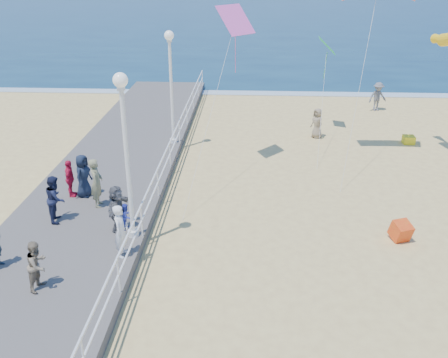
{
  "coord_description": "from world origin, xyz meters",
  "views": [
    {
      "loc": [
        -1.65,
        -13.92,
        8.66
      ],
      "look_at": [
        -2.5,
        2.0,
        1.6
      ],
      "focal_mm": 40.0,
      "sensor_mm": 36.0,
      "label": 1
    }
  ],
  "objects_px": {
    "lamp_post_mid": "(125,141)",
    "beach_walker_c": "(317,123)",
    "spectator_6": "(97,183)",
    "box_kite": "(401,233)",
    "beach_walker_a": "(378,97)",
    "spectator_7": "(56,198)",
    "lamp_post_far": "(171,76)",
    "woman_holding_toddler": "(121,231)",
    "spectator_3": "(70,179)",
    "spectator_4": "(83,176)",
    "spectator_5": "(117,208)",
    "toddler_held": "(126,216)",
    "beach_chair_left": "(409,140)",
    "spectator_1": "(38,265)"
  },
  "relations": [
    {
      "from": "spectator_5",
      "to": "beach_chair_left",
      "type": "distance_m",
      "value": 16.11
    },
    {
      "from": "lamp_post_mid",
      "to": "spectator_1",
      "type": "distance_m",
      "value": 4.3
    },
    {
      "from": "spectator_6",
      "to": "box_kite",
      "type": "bearing_deg",
      "value": -104.11
    },
    {
      "from": "lamp_post_mid",
      "to": "beach_chair_left",
      "type": "height_order",
      "value": "lamp_post_mid"
    },
    {
      "from": "spectator_3",
      "to": "spectator_4",
      "type": "height_order",
      "value": "spectator_4"
    },
    {
      "from": "lamp_post_mid",
      "to": "toddler_held",
      "type": "bearing_deg",
      "value": -84.38
    },
    {
      "from": "lamp_post_far",
      "to": "spectator_3",
      "type": "xyz_separation_m",
      "value": [
        -2.98,
        -6.19,
        -2.54
      ]
    },
    {
      "from": "spectator_1",
      "to": "beach_walker_a",
      "type": "distance_m",
      "value": 23.7
    },
    {
      "from": "spectator_3",
      "to": "spectator_5",
      "type": "xyz_separation_m",
      "value": [
        2.42,
        -2.44,
        0.07
      ]
    },
    {
      "from": "lamp_post_mid",
      "to": "spectator_7",
      "type": "relative_size",
      "value": 3.26
    },
    {
      "from": "lamp_post_mid",
      "to": "box_kite",
      "type": "relative_size",
      "value": 8.87
    },
    {
      "from": "spectator_4",
      "to": "spectator_6",
      "type": "bearing_deg",
      "value": -121.55
    },
    {
      "from": "spectator_3",
      "to": "spectator_7",
      "type": "relative_size",
      "value": 0.88
    },
    {
      "from": "lamp_post_far",
      "to": "woman_holding_toddler",
      "type": "xyz_separation_m",
      "value": [
        -0.05,
        -10.17,
        -2.42
      ]
    },
    {
      "from": "spectator_6",
      "to": "beach_chair_left",
      "type": "distance_m",
      "value": 16.06
    },
    {
      "from": "spectator_6",
      "to": "beach_walker_a",
      "type": "bearing_deg",
      "value": -49.79
    },
    {
      "from": "spectator_7",
      "to": "box_kite",
      "type": "xyz_separation_m",
      "value": [
        11.63,
        -0.09,
        -0.92
      ]
    },
    {
      "from": "spectator_5",
      "to": "woman_holding_toddler",
      "type": "bearing_deg",
      "value": -150.01
    },
    {
      "from": "beach_chair_left",
      "to": "lamp_post_far",
      "type": "bearing_deg",
      "value": -172.25
    },
    {
      "from": "toddler_held",
      "to": "spectator_4",
      "type": "relative_size",
      "value": 0.5
    },
    {
      "from": "spectator_4",
      "to": "beach_walker_a",
      "type": "height_order",
      "value": "spectator_4"
    },
    {
      "from": "spectator_7",
      "to": "beach_walker_a",
      "type": "bearing_deg",
      "value": -54.15
    },
    {
      "from": "lamp_post_mid",
      "to": "spectator_5",
      "type": "height_order",
      "value": "lamp_post_mid"
    },
    {
      "from": "spectator_1",
      "to": "beach_chair_left",
      "type": "distance_m",
      "value": 19.29
    },
    {
      "from": "lamp_post_mid",
      "to": "beach_walker_c",
      "type": "xyz_separation_m",
      "value": [
        7.23,
        11.28,
        -2.87
      ]
    },
    {
      "from": "lamp_post_far",
      "to": "spectator_6",
      "type": "height_order",
      "value": "lamp_post_far"
    },
    {
      "from": "spectator_1",
      "to": "spectator_5",
      "type": "height_order",
      "value": "spectator_5"
    },
    {
      "from": "spectator_4",
      "to": "spectator_7",
      "type": "bearing_deg",
      "value": -174.62
    },
    {
      "from": "spectator_4",
      "to": "beach_walker_c",
      "type": "relative_size",
      "value": 1.04
    },
    {
      "from": "box_kite",
      "to": "spectator_6",
      "type": "bearing_deg",
      "value": 153.03
    },
    {
      "from": "woman_holding_toddler",
      "to": "beach_walker_a",
      "type": "height_order",
      "value": "woman_holding_toddler"
    },
    {
      "from": "toddler_held",
      "to": "spectator_3",
      "type": "distance_m",
      "value": 4.94
    },
    {
      "from": "toddler_held",
      "to": "spectator_5",
      "type": "height_order",
      "value": "toddler_held"
    },
    {
      "from": "woman_holding_toddler",
      "to": "beach_walker_a",
      "type": "relative_size",
      "value": 0.95
    },
    {
      "from": "beach_walker_c",
      "to": "beach_chair_left",
      "type": "bearing_deg",
      "value": 49.63
    },
    {
      "from": "lamp_post_far",
      "to": "spectator_5",
      "type": "bearing_deg",
      "value": -93.69
    },
    {
      "from": "woman_holding_toddler",
      "to": "spectator_6",
      "type": "relative_size",
      "value": 0.92
    },
    {
      "from": "lamp_post_far",
      "to": "spectator_4",
      "type": "distance_m",
      "value": 7.04
    },
    {
      "from": "woman_holding_toddler",
      "to": "toddler_held",
      "type": "height_order",
      "value": "woman_holding_toddler"
    },
    {
      "from": "spectator_1",
      "to": "spectator_3",
      "type": "bearing_deg",
      "value": 20.76
    },
    {
      "from": "woman_holding_toddler",
      "to": "beach_chair_left",
      "type": "xyz_separation_m",
      "value": [
        11.88,
        11.78,
        -1.04
      ]
    },
    {
      "from": "woman_holding_toddler",
      "to": "beach_chair_left",
      "type": "bearing_deg",
      "value": -36.34
    },
    {
      "from": "spectator_1",
      "to": "spectator_6",
      "type": "xyz_separation_m",
      "value": [
        0.18,
        4.98,
        0.19
      ]
    },
    {
      "from": "lamp_post_mid",
      "to": "spectator_6",
      "type": "distance_m",
      "value": 3.59
    },
    {
      "from": "spectator_3",
      "to": "beach_walker_c",
      "type": "bearing_deg",
      "value": -57.75
    },
    {
      "from": "lamp_post_mid",
      "to": "spectator_7",
      "type": "distance_m",
      "value": 3.84
    },
    {
      "from": "spectator_4",
      "to": "beach_walker_c",
      "type": "distance_m",
      "value": 12.85
    },
    {
      "from": "box_kite",
      "to": "toddler_held",
      "type": "bearing_deg",
      "value": 171.78
    },
    {
      "from": "woman_holding_toddler",
      "to": "spectator_1",
      "type": "xyz_separation_m",
      "value": [
        -1.86,
        -1.73,
        -0.12
      ]
    },
    {
      "from": "spectator_7",
      "to": "beach_walker_c",
      "type": "xyz_separation_m",
      "value": [
        10.04,
        10.35,
        -0.43
      ]
    }
  ]
}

